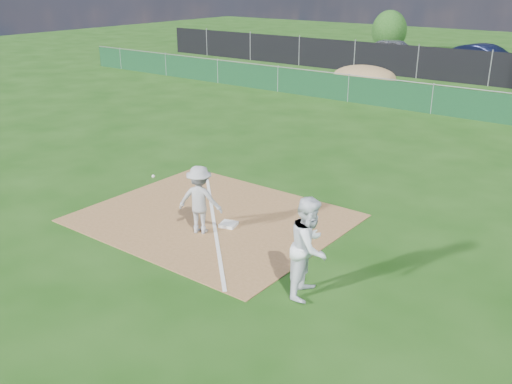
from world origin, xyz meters
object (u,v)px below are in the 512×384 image
at_px(runner, 310,247).
at_px(car_mid, 486,59).
at_px(car_left, 395,50).
at_px(tree_left, 389,31).
at_px(play_at_first, 200,200).
at_px(first_base, 228,224).

distance_m(runner, car_mid, 28.46).
height_order(car_left, tree_left, tree_left).
distance_m(play_at_first, tree_left, 34.09).
relative_size(play_at_first, runner, 1.11).
height_order(play_at_first, car_mid, car_mid).
height_order(car_mid, tree_left, tree_left).
relative_size(first_base, play_at_first, 0.17).
bearing_deg(tree_left, first_base, -71.05).
bearing_deg(car_mid, car_left, 97.45).
height_order(runner, car_mid, runner).
bearing_deg(first_base, runner, -24.16).
xyz_separation_m(runner, tree_left, (-14.02, 33.15, 0.62)).
bearing_deg(first_base, car_left, 106.95).
bearing_deg(first_base, car_mid, 94.68).
xyz_separation_m(car_mid, tree_left, (-8.73, 5.19, 0.76)).
distance_m(play_at_first, car_mid, 27.27).
relative_size(play_at_first, car_mid, 0.44).
height_order(car_left, car_mid, car_mid).
height_order(play_at_first, runner, runner).
bearing_deg(car_left, runner, -163.55).
relative_size(runner, car_mid, 0.39).
xyz_separation_m(play_at_first, tree_left, (-10.61, 32.39, 0.76)).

